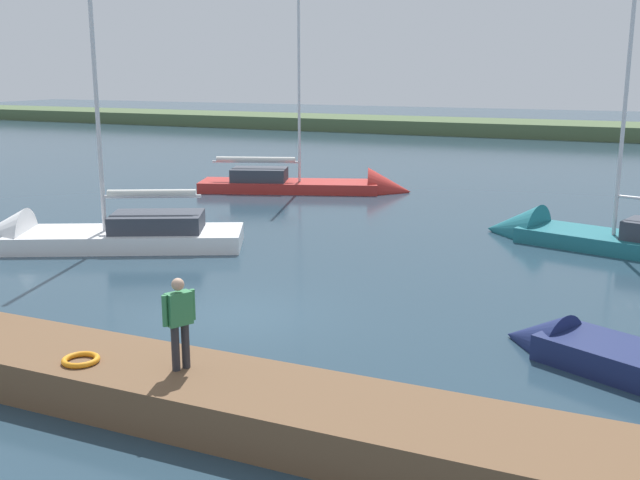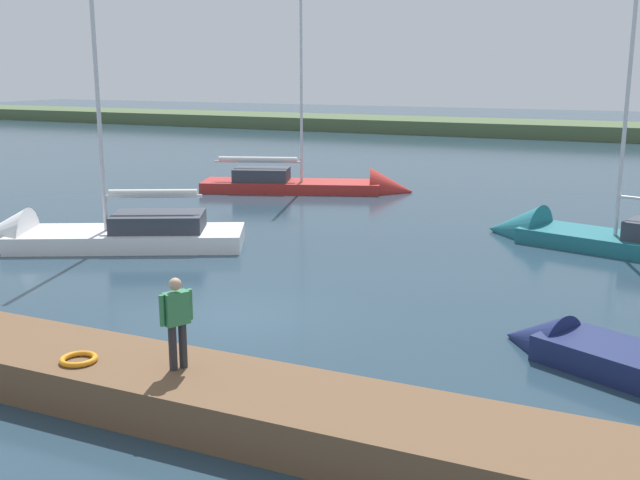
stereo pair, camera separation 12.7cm
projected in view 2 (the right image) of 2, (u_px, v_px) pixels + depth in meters
ground_plane at (236, 316)px, 18.03m from camera, size 200.00×200.00×0.00m
far_shoreline at (554, 136)px, 66.13m from camera, size 180.00×8.00×2.40m
dock_pier at (97, 374)px, 13.64m from camera, size 23.43×2.14×0.77m
life_ring_buoy at (79, 359)px, 13.17m from camera, size 0.66×0.66×0.10m
sailboat_inner_slip at (79, 241)px, 24.90m from camera, size 9.40×6.37×10.66m
sailboat_behind_pier at (590, 240)px, 25.04m from camera, size 9.05×4.46×10.86m
sailboat_far_right at (322, 188)px, 36.20m from camera, size 10.31×5.54×12.03m
person_on_dock at (177, 317)px, 12.68m from camera, size 0.38×0.57×1.62m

